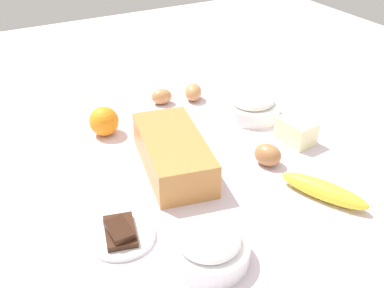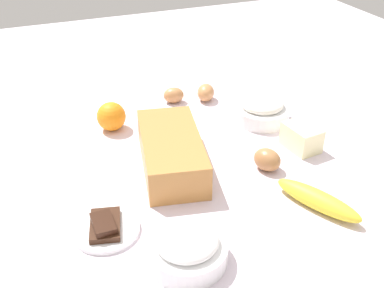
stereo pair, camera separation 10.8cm
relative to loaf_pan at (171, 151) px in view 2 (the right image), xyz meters
name	(u,v)px [view 2 (the right image)]	position (x,y,z in m)	size (l,w,h in m)	color
ground_plane	(192,162)	(-0.01, 0.06, -0.05)	(2.40, 2.40, 0.02)	silver
loaf_pan	(171,151)	(0.00, 0.00, 0.00)	(0.30, 0.18, 0.08)	#B77A3D
flour_bowl	(262,109)	(-0.12, 0.30, -0.01)	(0.15, 0.15, 0.07)	white
sugar_bowl	(187,247)	(0.29, -0.07, -0.01)	(0.14, 0.14, 0.07)	white
banana	(318,200)	(0.25, 0.22, -0.02)	(0.19, 0.04, 0.04)	yellow
orange_fruit	(111,116)	(-0.22, -0.09, 0.00)	(0.08, 0.08, 0.08)	orange
butter_block	(301,137)	(0.04, 0.32, -0.01)	(0.09, 0.06, 0.06)	#F4EDB2
egg_near_butter	(174,95)	(-0.31, 0.12, -0.02)	(0.05, 0.05, 0.06)	#BA7E4C
egg_beside_bowl	(267,160)	(0.09, 0.20, -0.02)	(0.05, 0.05, 0.07)	#A87144
egg_loose	(206,93)	(-0.29, 0.21, -0.02)	(0.05, 0.05, 0.06)	#BC804D
chocolate_plate	(105,228)	(0.16, -0.19, -0.03)	(0.13, 0.13, 0.03)	white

